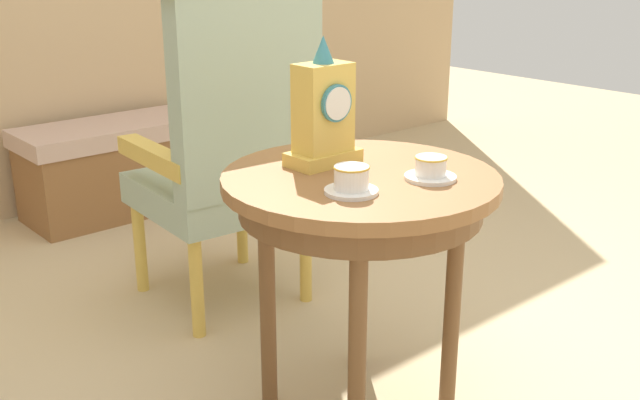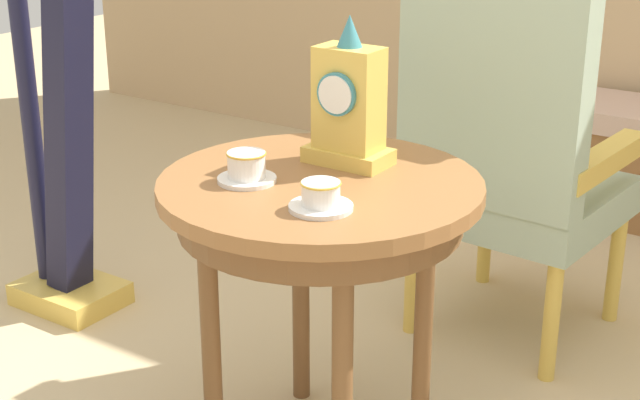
# 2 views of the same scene
# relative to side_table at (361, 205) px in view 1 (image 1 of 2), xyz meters

# --- Properties ---
(side_table) EXTENTS (0.71, 0.71, 0.69)m
(side_table) POSITION_rel_side_table_xyz_m (0.00, 0.00, 0.00)
(side_table) COLOR brown
(side_table) RESTS_ON ground
(teacup_left) EXTENTS (0.13, 0.13, 0.07)m
(teacup_left) POSITION_rel_side_table_xyz_m (-0.12, -0.09, 0.11)
(teacup_left) COLOR white
(teacup_left) RESTS_ON side_table
(teacup_right) EXTENTS (0.13, 0.13, 0.06)m
(teacup_right) POSITION_rel_side_table_xyz_m (0.10, -0.14, 0.11)
(teacup_right) COLOR white
(teacup_right) RESTS_ON side_table
(mantel_clock) EXTENTS (0.19, 0.11, 0.34)m
(mantel_clock) POSITION_rel_side_table_xyz_m (-0.01, 0.13, 0.22)
(mantel_clock) COLOR gold
(mantel_clock) RESTS_ON side_table
(armchair) EXTENTS (0.58, 0.57, 1.14)m
(armchair) POSITION_rel_side_table_xyz_m (0.12, 0.75, -0.01)
(armchair) COLOR #9EB299
(armchair) RESTS_ON ground
(window_bench) EXTENTS (0.91, 0.40, 0.44)m
(window_bench) POSITION_rel_side_table_xyz_m (0.28, 1.95, -0.38)
(window_bench) COLOR #CCA893
(window_bench) RESTS_ON ground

